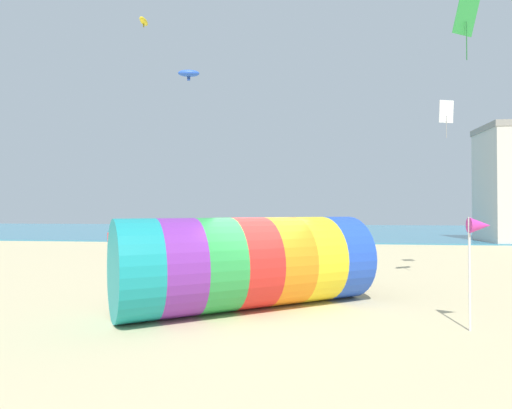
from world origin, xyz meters
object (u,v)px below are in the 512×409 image
object	(u,v)px
kite_yellow_parafoil	(144,21)
kite_green_diamond	(466,15)
bystander_mid_beach	(301,250)
kite_blue_parafoil	(189,73)
kite_handler	(368,260)
giant_inflatable_tube	(248,262)
kite_white_diamond	(446,112)
beach_flag	(479,230)
bystander_near_water	(111,242)

from	to	relation	value
kite_yellow_parafoil	kite_green_diamond	xyz separation A→B (m)	(11.73, -2.98, -1.88)
kite_green_diamond	bystander_mid_beach	xyz separation A→B (m)	(-5.15, 4.92, -7.84)
kite_blue_parafoil	kite_green_diamond	size ratio (longest dim) A/B	0.52
kite_yellow_parafoil	kite_blue_parafoil	size ratio (longest dim) A/B	0.69
kite_handler	kite_green_diamond	world-z (taller)	kite_green_diamond
kite_blue_parafoil	giant_inflatable_tube	bearing A→B (deg)	-61.88
kite_yellow_parafoil	kite_white_diamond	distance (m)	13.25
giant_inflatable_tube	kite_blue_parafoil	distance (m)	11.12
kite_handler	kite_yellow_parafoil	xyz separation A→B (m)	(-8.91, 1.55, 9.73)
beach_flag	kite_white_diamond	bearing A→B (deg)	75.38
bystander_mid_beach	kite_green_diamond	bearing A→B (deg)	-43.74
bystander_near_water	beach_flag	size ratio (longest dim) A/B	0.62
kite_green_diamond	bystander_mid_beach	distance (m)	10.60
beach_flag	giant_inflatable_tube	bearing A→B (deg)	164.08
giant_inflatable_tube	kite_handler	bearing A→B (deg)	43.67
kite_green_diamond	bystander_near_water	world-z (taller)	kite_green_diamond
kite_green_diamond	kite_blue_parafoil	bearing A→B (deg)	154.82
kite_yellow_parafoil	beach_flag	size ratio (longest dim) A/B	0.29
kite_green_diamond	beach_flag	bearing A→B (deg)	-108.35
giant_inflatable_tube	bystander_mid_beach	bearing A→B (deg)	78.60
kite_white_diamond	bystander_near_water	size ratio (longest dim) A/B	1.01
kite_blue_parafoil	bystander_near_water	distance (m)	11.56
kite_white_diamond	kite_green_diamond	distance (m)	4.85
giant_inflatable_tube	kite_yellow_parafoil	size ratio (longest dim) A/B	10.05
kite_yellow_parafoil	beach_flag	xyz separation A→B (m)	(10.51, -6.67, -8.40)
kite_blue_parafoil	bystander_mid_beach	distance (m)	9.62
kite_white_diamond	beach_flag	size ratio (longest dim) A/B	0.62
kite_handler	kite_yellow_parafoil	distance (m)	13.28
giant_inflatable_tube	kite_white_diamond	xyz separation A→B (m)	(7.44, 6.49, 5.53)
kite_green_diamond	beach_flag	distance (m)	7.59
kite_blue_parafoil	kite_green_diamond	distance (m)	11.40
giant_inflatable_tube	kite_white_diamond	bearing A→B (deg)	41.10
kite_yellow_parafoil	beach_flag	distance (m)	15.02
giant_inflatable_tube	bystander_mid_beach	world-z (taller)	giant_inflatable_tube
bystander_mid_beach	giant_inflatable_tube	bearing A→B (deg)	-101.40
kite_handler	kite_blue_parafoil	xyz separation A→B (m)	(-7.50, 3.42, 8.11)
kite_green_diamond	kite_yellow_parafoil	bearing A→B (deg)	165.73
kite_green_diamond	bystander_mid_beach	bearing A→B (deg)	136.26
kite_white_diamond	kite_blue_parafoil	bearing A→B (deg)	177.37
kite_handler	kite_green_diamond	size ratio (longest dim) A/B	0.88
kite_blue_parafoil	kite_white_diamond	size ratio (longest dim) A/B	0.66
kite_handler	beach_flag	distance (m)	5.52
kite_handler	kite_white_diamond	distance (m)	7.51
kite_handler	kite_green_diamond	xyz separation A→B (m)	(2.82, -1.43, 7.85)
kite_blue_parafoil	kite_white_diamond	xyz separation A→B (m)	(11.19, -0.51, -2.26)
beach_flag	bystander_mid_beach	bearing A→B (deg)	114.50
kite_yellow_parafoil	kite_white_diamond	bearing A→B (deg)	6.13
giant_inflatable_tube	kite_handler	distance (m)	5.20
kite_handler	kite_white_diamond	xyz separation A→B (m)	(3.69, 2.91, 5.86)
kite_blue_parafoil	bystander_near_water	world-z (taller)	kite_blue_parafoil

